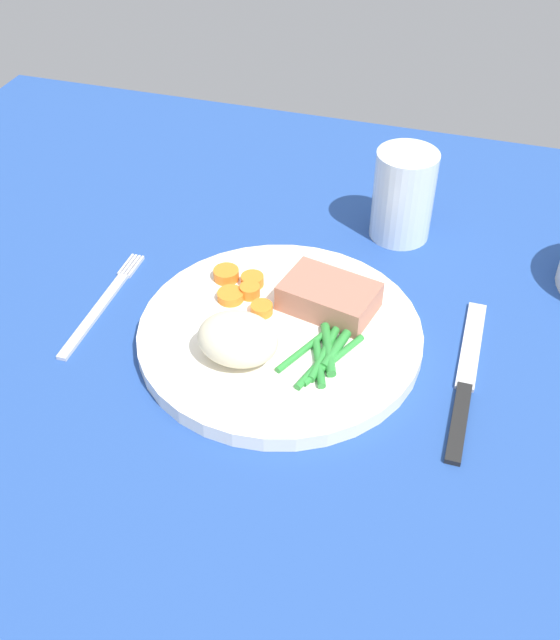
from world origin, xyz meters
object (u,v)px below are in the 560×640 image
at_px(dinner_plate, 280,334).
at_px(water_glass, 403,201).
at_px(meat_portion, 329,297).
at_px(fork, 102,304).
at_px(knife, 466,380).

height_order(dinner_plate, water_glass, water_glass).
relative_size(meat_portion, water_glass, 0.86).
height_order(meat_portion, water_glass, water_glass).
relative_size(meat_portion, fork, 0.53).
bearing_deg(meat_portion, water_glass, 76.31).
distance_m(meat_portion, water_glass, 0.17).
height_order(fork, knife, knife).
height_order(dinner_plate, knife, dinner_plate).
distance_m(dinner_plate, knife, 0.17).
bearing_deg(fork, meat_portion, 14.79).
bearing_deg(water_glass, knife, -65.03).
relative_size(dinner_plate, knife, 1.30).
bearing_deg(fork, dinner_plate, 4.18).
bearing_deg(meat_portion, knife, -17.97).
bearing_deg(water_glass, dinner_plate, -110.19).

